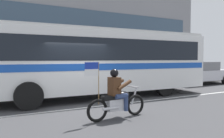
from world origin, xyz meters
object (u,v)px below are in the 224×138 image
motorcycle_with_rider (117,97)px  parked_hatchback_downstreet (202,73)px  transit_bus (100,59)px  fire_hydrant (13,84)px

motorcycle_with_rider → parked_hatchback_downstreet: bearing=27.0°
transit_bus → fire_hydrant: (-3.70, 3.02, -1.36)m
transit_bus → fire_hydrant: 4.97m
transit_bus → parked_hatchback_downstreet: size_ratio=2.35×
transit_bus → motorcycle_with_rider: 4.03m
fire_hydrant → transit_bus: bearing=-39.2°
parked_hatchback_downstreet → fire_hydrant: (-12.53, 1.63, -0.33)m
transit_bus → motorcycle_with_rider: (-1.12, -3.67, -1.22)m
motorcycle_with_rider → fire_hydrant: (-2.58, 6.69, -0.15)m
motorcycle_with_rider → fire_hydrant: motorcycle_with_rider is taller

